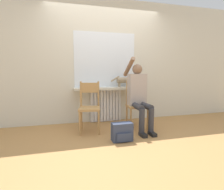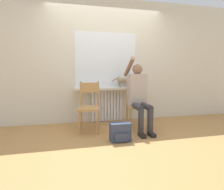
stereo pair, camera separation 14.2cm
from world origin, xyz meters
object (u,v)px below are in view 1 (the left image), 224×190
object	(u,v)px
person	(139,94)
backpack	(122,132)
chair_left	(90,106)
cat	(125,80)
chair_right	(136,104)

from	to	relation	value
person	backpack	distance (m)	0.91
chair_left	cat	size ratio (longest dim) A/B	1.78
chair_right	backpack	bearing A→B (deg)	-122.34
chair_left	person	size ratio (longest dim) A/B	0.67
chair_right	person	xyz separation A→B (m)	(-0.00, -0.12, 0.22)
backpack	chair_right	bearing A→B (deg)	50.84
chair_left	backpack	distance (m)	0.83
chair_right	person	distance (m)	0.25
chair_left	cat	xyz separation A→B (m)	(0.87, 0.53, 0.45)
person	backpack	bearing A→B (deg)	-134.84
chair_right	person	size ratio (longest dim) A/B	0.67
backpack	chair_left	bearing A→B (deg)	124.45
person	cat	size ratio (longest dim) A/B	2.67
person	cat	xyz separation A→B (m)	(-0.06, 0.65, 0.23)
chair_left	chair_right	world-z (taller)	same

